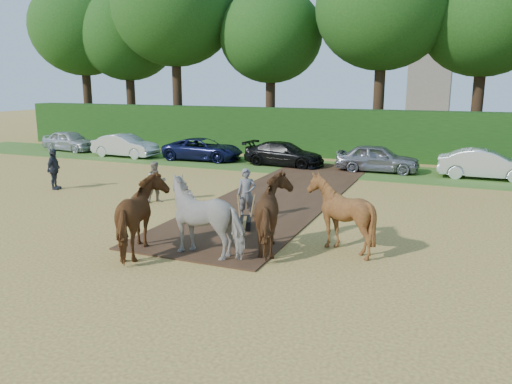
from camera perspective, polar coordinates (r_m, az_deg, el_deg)
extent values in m
plane|color=gold|center=(15.59, -10.81, -5.19)|extent=(120.00, 120.00, 0.00)
cube|color=#472D1C|center=(21.03, 3.13, -0.29)|extent=(4.50, 17.00, 0.05)
cube|color=#38601E|center=(28.02, 4.99, 2.88)|extent=(50.00, 5.00, 0.03)
cube|color=#14380F|center=(32.11, 7.49, 6.72)|extent=(46.00, 1.60, 3.00)
imported|color=tan|center=(20.00, -11.34, 1.12)|extent=(0.98, 1.00, 1.63)
imported|color=#282C35|center=(23.72, -22.10, 2.40)|extent=(0.75, 1.13, 1.79)
imported|color=brown|center=(14.01, -12.93, -2.77)|extent=(1.99, 2.76, 2.13)
imported|color=beige|center=(13.83, -5.42, -2.70)|extent=(2.63, 2.45, 2.13)
imported|color=brown|center=(13.89, 2.16, -2.59)|extent=(1.99, 2.76, 2.13)
imported|color=brown|center=(14.19, 9.54, -2.42)|extent=(2.31, 2.43, 2.13)
cube|color=black|center=(16.19, -1.24, -3.64)|extent=(0.66, 0.98, 0.35)
cube|color=brown|center=(15.56, -1.33, -3.64)|extent=(0.61, 1.36, 0.10)
cylinder|color=brown|center=(16.64, -1.94, -1.84)|extent=(0.56, 0.93, 0.75)
cylinder|color=brown|center=(16.62, -0.40, -1.85)|extent=(0.30, 1.02, 0.75)
imported|color=gray|center=(17.19, -1.09, -0.23)|extent=(0.76, 0.63, 1.78)
imported|color=#B7B9BE|center=(36.63, -20.50, 5.50)|extent=(4.31, 2.12, 1.41)
imported|color=silver|center=(32.69, -14.72, 5.14)|extent=(4.39, 1.64, 1.43)
imported|color=#141940|center=(30.43, -6.07, 4.87)|extent=(4.95, 2.50, 1.34)
imported|color=black|center=(28.31, 3.23, 4.35)|extent=(4.80, 2.34, 1.35)
imported|color=gray|center=(27.07, 13.71, 3.77)|extent=(4.36, 1.89, 1.47)
imported|color=silver|center=(26.84, 24.75, 2.89)|extent=(4.44, 1.60, 1.46)
cylinder|color=#382616|center=(44.79, -18.63, 9.63)|extent=(0.70, 0.70, 5.85)
ellipsoid|color=#163F11|center=(44.96, -19.19, 17.37)|extent=(8.40, 8.40, 7.73)
cylinder|color=#382616|center=(42.69, -14.05, 9.49)|extent=(0.70, 0.70, 5.40)
ellipsoid|color=#163F11|center=(42.80, -14.46, 17.02)|extent=(7.80, 7.80, 7.18)
cylinder|color=#382616|center=(39.06, -8.95, 10.28)|extent=(0.70, 0.70, 6.53)
ellipsoid|color=#163F11|center=(39.39, -9.30, 20.08)|extent=(9.20, 9.20, 8.46)
cylinder|color=#382616|center=(37.36, 1.65, 9.30)|extent=(0.70, 0.70, 5.17)
ellipsoid|color=#163F11|center=(37.44, 1.70, 17.52)|extent=(7.40, 7.40, 6.81)
cylinder|color=#382616|center=(34.31, 13.80, 9.41)|extent=(0.70, 0.70, 6.08)
ellipsoid|color=#163F11|center=(34.58, 14.37, 19.82)|extent=(8.60, 8.60, 7.91)
cylinder|color=#382616|center=(35.42, 23.89, 8.44)|extent=(0.70, 0.70, 5.62)
ellipsoid|color=#163F11|center=(35.59, 24.76, 17.78)|extent=(8.00, 8.00, 7.36)
cube|color=slate|center=(67.50, 19.25, 11.68)|extent=(5.00, 5.00, 9.00)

